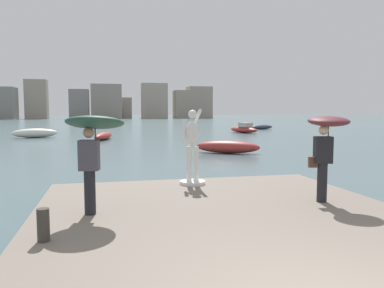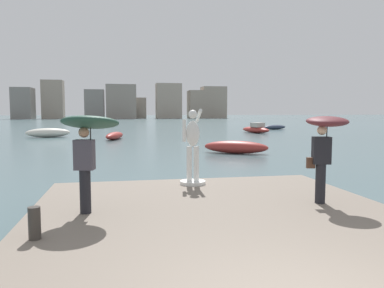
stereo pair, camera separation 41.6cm
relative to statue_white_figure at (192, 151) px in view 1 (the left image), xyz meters
name	(u,v)px [view 1 (the left image)]	position (x,y,z in m)	size (l,w,h in m)	color
ground_plane	(126,133)	(-0.06, 32.94, -1.33)	(400.00, 400.00, 0.00)	#4C666B
pier	(253,250)	(-0.06, -4.60, -1.13)	(7.57, 10.90, 0.40)	slate
statue_white_figure	(192,151)	(0.00, 0.00, 0.00)	(0.72, 0.92, 2.11)	white
onlooker_left	(93,135)	(-2.59, -2.55, 0.64)	(1.35, 1.37, 2.02)	black
onlooker_right	(326,136)	(2.46, -2.66, 0.55)	(1.09, 1.10, 1.96)	black
mooring_bollard	(43,225)	(-3.33, -4.02, -0.67)	(0.19, 0.19, 0.53)	#38332D
boat_near	(103,136)	(-2.55, 22.97, -1.01)	(2.00, 4.22, 0.64)	#9E2D28
boat_mid	(262,127)	(18.37, 37.36, -1.02)	(3.72, 2.11, 0.61)	#2D384C
boat_far	(35,133)	(-8.72, 26.79, -0.90)	(4.11, 1.92, 0.86)	silver
boat_leftward	(227,147)	(4.56, 10.62, -0.96)	(3.80, 2.82, 0.73)	#9E2D28
boat_rightward	(244,129)	(12.97, 30.09, -0.90)	(2.61, 4.85, 1.17)	#9E2D28
distant_skyline	(122,103)	(3.10, 117.88, 3.96)	(69.79, 12.51, 12.41)	gray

